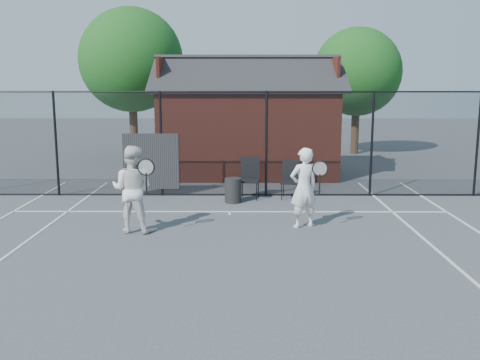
{
  "coord_description": "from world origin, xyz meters",
  "views": [
    {
      "loc": [
        0.33,
        -10.14,
        3.19
      ],
      "look_at": [
        0.27,
        1.44,
        1.1
      ],
      "focal_mm": 40.0,
      "sensor_mm": 36.0,
      "label": 1
    }
  ],
  "objects_px": {
    "clubhouse": "(248,129)",
    "player_front": "(304,188)",
    "player_back": "(132,189)",
    "chair_left": "(249,179)",
    "waste_bin": "(233,190)",
    "chair_right": "(290,181)"
  },
  "relations": [
    {
      "from": "player_back",
      "to": "chair_left",
      "type": "relative_size",
      "value": 1.67
    },
    {
      "from": "player_back",
      "to": "waste_bin",
      "type": "height_order",
      "value": "player_back"
    },
    {
      "from": "clubhouse",
      "to": "player_front",
      "type": "bearing_deg",
      "value": -80.93
    },
    {
      "from": "chair_right",
      "to": "waste_bin",
      "type": "xyz_separation_m",
      "value": [
        -1.59,
        -0.5,
        -0.18
      ]
    },
    {
      "from": "clubhouse",
      "to": "player_back",
      "type": "bearing_deg",
      "value": -108.11
    },
    {
      "from": "chair_left",
      "to": "player_front",
      "type": "bearing_deg",
      "value": -61.12
    },
    {
      "from": "chair_left",
      "to": "clubhouse",
      "type": "bearing_deg",
      "value": 98.04
    },
    {
      "from": "player_front",
      "to": "player_back",
      "type": "xyz_separation_m",
      "value": [
        -3.75,
        -0.38,
        0.04
      ]
    },
    {
      "from": "waste_bin",
      "to": "player_back",
      "type": "bearing_deg",
      "value": -126.01
    },
    {
      "from": "clubhouse",
      "to": "waste_bin",
      "type": "xyz_separation_m",
      "value": [
        -0.43,
        -4.9,
        -1.27
      ]
    },
    {
      "from": "player_front",
      "to": "chair_left",
      "type": "relative_size",
      "value": 1.59
    },
    {
      "from": "clubhouse",
      "to": "player_front",
      "type": "relative_size",
      "value": 3.6
    },
    {
      "from": "player_front",
      "to": "chair_right",
      "type": "xyz_separation_m",
      "value": [
        -0.03,
        3.05,
        -0.39
      ]
    },
    {
      "from": "chair_left",
      "to": "waste_bin",
      "type": "relative_size",
      "value": 1.69
    },
    {
      "from": "chair_left",
      "to": "waste_bin",
      "type": "distance_m",
      "value": 0.71
    },
    {
      "from": "player_front",
      "to": "chair_right",
      "type": "bearing_deg",
      "value": 90.58
    },
    {
      "from": "player_back",
      "to": "chair_left",
      "type": "bearing_deg",
      "value": 53.07
    },
    {
      "from": "player_back",
      "to": "waste_bin",
      "type": "bearing_deg",
      "value": 53.99
    },
    {
      "from": "chair_left",
      "to": "player_back",
      "type": "bearing_deg",
      "value": -119.1
    },
    {
      "from": "clubhouse",
      "to": "waste_bin",
      "type": "distance_m",
      "value": 5.08
    },
    {
      "from": "clubhouse",
      "to": "player_back",
      "type": "distance_m",
      "value": 8.26
    },
    {
      "from": "player_front",
      "to": "chair_left",
      "type": "distance_m",
      "value": 3.28
    }
  ]
}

